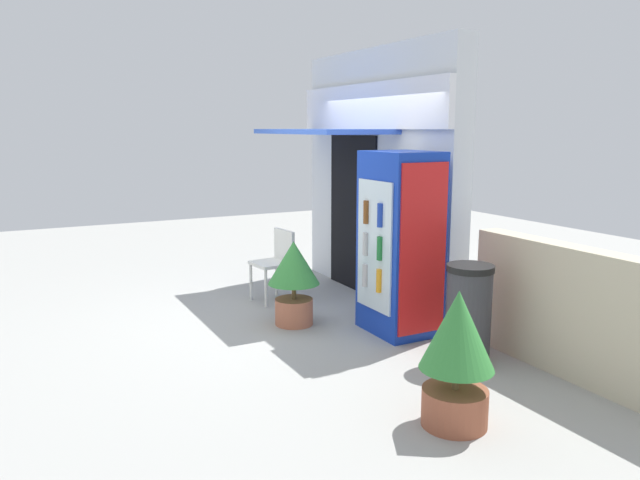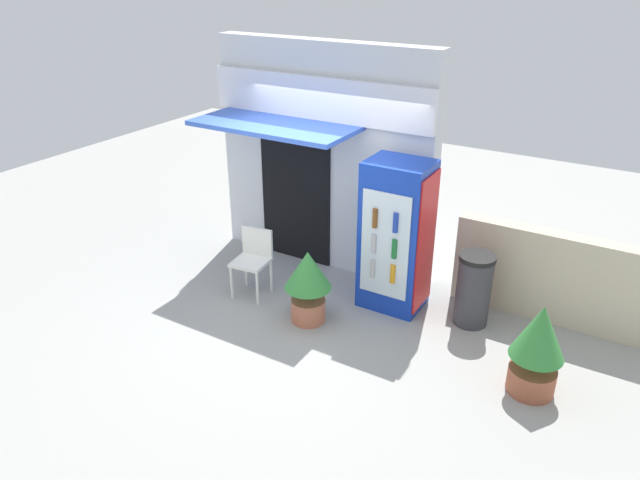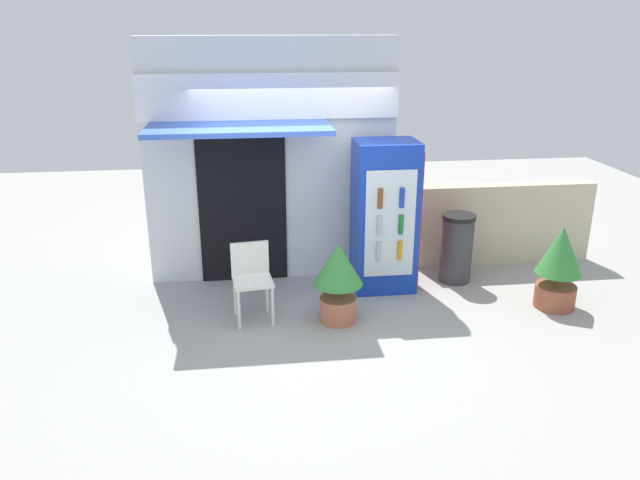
% 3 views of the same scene
% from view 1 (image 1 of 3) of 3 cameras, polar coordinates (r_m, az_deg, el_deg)
% --- Properties ---
extents(ground, '(16.00, 16.00, 0.00)m').
position_cam_1_polar(ground, '(7.21, -2.62, -6.84)').
color(ground, '#A3A39E').
extents(storefront_building, '(3.21, 1.24, 3.10)m').
position_cam_1_polar(storefront_building, '(7.81, 5.13, 6.44)').
color(storefront_building, silver).
rests_on(storefront_building, ground).
extents(drink_cooler, '(0.78, 0.68, 1.91)m').
position_cam_1_polar(drink_cooler, '(6.41, 7.48, -0.32)').
color(drink_cooler, '#1438B2').
rests_on(drink_cooler, ground).
extents(plastic_chair, '(0.48, 0.48, 0.89)m').
position_cam_1_polar(plastic_chair, '(7.62, -4.09, -1.76)').
color(plastic_chair, white).
rests_on(plastic_chair, ground).
extents(potted_plant_near_shop, '(0.57, 0.57, 0.93)m').
position_cam_1_polar(potted_plant_near_shop, '(6.67, -2.47, -3.27)').
color(potted_plant_near_shop, '#BC6B4C').
rests_on(potted_plant_near_shop, ground).
extents(potted_plant_curbside, '(0.54, 0.54, 1.02)m').
position_cam_1_polar(potted_plant_curbside, '(4.54, 12.66, -10.13)').
color(potted_plant_curbside, '#995138').
rests_on(potted_plant_curbside, ground).
extents(trash_bin, '(0.43, 0.43, 0.92)m').
position_cam_1_polar(trash_bin, '(5.81, 13.70, -6.65)').
color(trash_bin, '#38383D').
rests_on(trash_bin, ground).
extents(stone_boundary_wall, '(2.53, 0.24, 1.15)m').
position_cam_1_polar(stone_boundary_wall, '(5.62, 23.95, -6.67)').
color(stone_boundary_wall, beige).
rests_on(stone_boundary_wall, ground).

